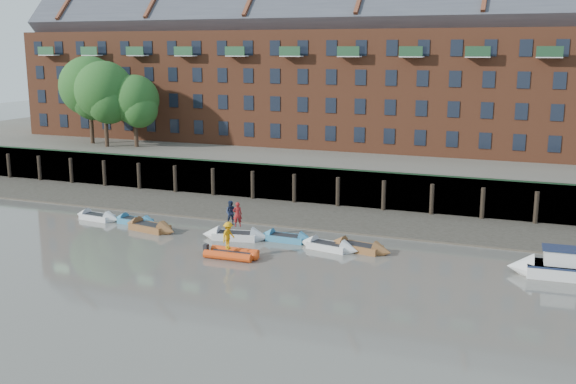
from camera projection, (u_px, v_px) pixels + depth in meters
The scene contains 19 objects.
ground at pixel (192, 285), 38.78m from camera, with size 220.00×220.00×0.00m, color #635F57.
foreshore at pixel (301, 215), 55.17m from camera, with size 110.00×8.00×0.50m, color #3D382F.
mud_band at pixel (285, 225), 52.08m from camera, with size 110.00×1.60×0.10m, color #4C4336.
river_wall at pixel (318, 186), 58.83m from camera, with size 110.00×1.23×3.30m.
bank_terrace at pixel (360, 162), 71.23m from camera, with size 110.00×28.00×3.20m, color #5E594D.
apartment_terrace at pixel (365, 54), 69.79m from camera, with size 80.60×15.56×20.98m.
tree_cluster at pixel (104, 91), 70.94m from camera, with size 11.76×7.74×9.40m.
rowboat_0 at pixel (97, 217), 53.58m from camera, with size 4.37×1.66×1.24m.
rowboat_1 at pixel (135, 221), 52.32m from camera, with size 4.22×1.58×1.20m.
rowboat_2 at pixel (150, 227), 50.35m from camera, with size 5.00×2.33×1.40m.
rowboat_3 at pixel (235, 236), 48.09m from camera, with size 5.08×2.28×1.42m.
rowboat_4 at pixel (286, 238), 47.61m from camera, with size 4.30×1.31×1.24m.
rowboat_5 at pixel (329, 246), 45.62m from camera, with size 4.58×2.10×1.28m.
rowboat_6 at pixel (359, 248), 45.25m from camera, with size 4.81×2.18×1.35m.
rib_tender at pixel (233, 254), 43.77m from camera, with size 3.63×1.77×0.63m.
motor_launch at pixel (550, 267), 40.17m from camera, with size 5.70×2.15×2.31m.
person_rower_a at pixel (237, 214), 47.65m from camera, with size 0.65×0.43×1.78m, color maroon.
person_rower_b at pixel (231, 213), 48.05m from camera, with size 0.87×0.67×1.78m, color #19233F.
person_rib_crew at pixel (228, 236), 43.55m from camera, with size 1.17×0.67×1.82m, color orange.
Camera 1 is at (18.57, -32.25, 13.35)m, focal length 42.00 mm.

